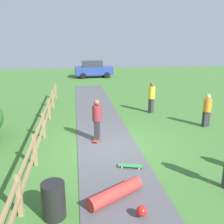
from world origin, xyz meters
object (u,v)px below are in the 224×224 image
Objects in this scene: trash_bin at (54,200)px; skater_riding at (97,118)px; skater_fallen at (117,194)px; bystander_orange at (207,109)px; bystander_yellow at (152,96)px; parked_car_blue at (93,69)px; skateboard_loose at (131,166)px.

trash_bin is 0.51× the size of skater_riding.
skater_fallen is (1.59, 0.38, -0.25)m from trash_bin.
bystander_orange is at bearing 44.96° from skater_fallen.
bystander_yellow reaches higher than skater_riding.
bystander_yellow is (3.52, 3.85, 0.00)m from skater_riding.
bystander_orange is 18.49m from parked_car_blue.
trash_bin reaches higher than skater_fallen.
skater_riding is at bearing -132.38° from bystander_yellow.
parked_car_blue is at bearing 83.38° from trash_bin.
parked_car_blue reaches higher than skateboard_loose.
trash_bin is 1.09× the size of skateboard_loose.
bystander_orange is 3.41m from bystander_yellow.
bystander_yellow reaches higher than trash_bin.
bystander_orange is at bearing 38.29° from skateboard_loose.
trash_bin is at bearing -96.62° from parked_car_blue.
bystander_orange is at bearing 39.49° from trash_bin.
skater_fallen is 7.53m from bystander_orange.
trash_bin is 0.21× the size of parked_car_blue.
skateboard_loose is (2.33, 2.07, -0.36)m from trash_bin.
trash_bin is 8.95m from bystander_orange.
parked_car_blue is (0.42, 21.63, 0.87)m from skateboard_loose.
skateboard_loose is at bearing -91.12° from parked_car_blue.
parked_car_blue is at bearing 98.28° from bystander_yellow.
skater_riding is 4.32m from skater_fallen.
skateboard_loose is at bearing -141.71° from bystander_orange.
trash_bin is 0.50× the size of bystander_yellow.
skater_riding is 0.97× the size of bystander_yellow.
parked_car_blue is (-2.21, 15.22, -0.04)m from bystander_yellow.
bystander_orange is (5.45, 1.05, -0.10)m from skater_riding.
skater_riding reaches higher than trash_bin.
bystander_orange is 0.38× the size of parked_car_blue.
skater_riding is at bearing 72.64° from trash_bin.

